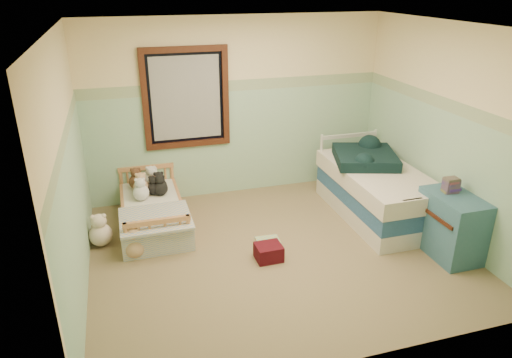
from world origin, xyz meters
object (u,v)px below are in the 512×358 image
object	(u,v)px
red_pillow	(269,252)
plush_floor_tan	(134,247)
toddler_bed_frame	(153,218)
dresser	(451,226)
twin_bed_frame	(375,208)
floor_book	(268,241)
plush_floor_cream	(101,235)

from	to	relation	value
red_pillow	plush_floor_tan	bearing A→B (deg)	161.61
toddler_bed_frame	dresser	world-z (taller)	dresser
red_pillow	twin_bed_frame	bearing A→B (deg)	19.97
toddler_bed_frame	floor_book	world-z (taller)	toddler_bed_frame
dresser	floor_book	world-z (taller)	dresser
plush_floor_cream	plush_floor_tan	distance (m)	0.53
dresser	twin_bed_frame	bearing A→B (deg)	105.96
red_pillow	floor_book	xyz separation A→B (m)	(0.11, 0.37, -0.08)
toddler_bed_frame	twin_bed_frame	xyz separation A→B (m)	(2.86, -0.57, 0.01)
plush_floor_cream	floor_book	size ratio (longest dim) A/B	0.99
toddler_bed_frame	dresser	bearing A→B (deg)	-27.67
toddler_bed_frame	red_pillow	xyz separation A→B (m)	(1.17, -1.19, -0.01)
floor_book	dresser	bearing A→B (deg)	-20.44
twin_bed_frame	plush_floor_cream	bearing A→B (deg)	175.98
plush_floor_tan	red_pillow	world-z (taller)	plush_floor_tan
toddler_bed_frame	plush_floor_cream	xyz separation A→B (m)	(-0.64, -0.33, 0.04)
toddler_bed_frame	plush_floor_tan	distance (m)	0.76
toddler_bed_frame	red_pillow	distance (m)	1.67
plush_floor_cream	twin_bed_frame	size ratio (longest dim) A/B	0.15
red_pillow	floor_book	bearing A→B (deg)	73.40
plush_floor_cream	dresser	distance (m)	4.05
dresser	plush_floor_cream	bearing A→B (deg)	160.69
toddler_bed_frame	floor_book	xyz separation A→B (m)	(1.28, -0.82, -0.08)
plush_floor_cream	twin_bed_frame	world-z (taller)	plush_floor_cream
toddler_bed_frame	dresser	xyz separation A→B (m)	(3.17, -1.66, 0.27)
red_pillow	plush_floor_cream	bearing A→B (deg)	154.56
toddler_bed_frame	plush_floor_cream	bearing A→B (deg)	-152.84
dresser	red_pillow	bearing A→B (deg)	166.66
twin_bed_frame	plush_floor_tan	bearing A→B (deg)	-177.53
plush_floor_cream	floor_book	distance (m)	1.98
toddler_bed_frame	plush_floor_cream	world-z (taller)	plush_floor_cream
plush_floor_tan	floor_book	bearing A→B (deg)	-4.00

